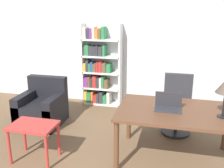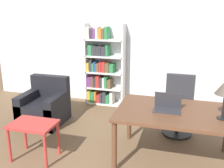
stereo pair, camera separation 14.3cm
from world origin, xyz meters
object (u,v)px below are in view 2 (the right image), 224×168
object	(u,v)px
laptop	(167,107)
bookshelf	(102,69)
office_chair	(179,108)
armchair	(44,108)
desk	(176,117)
side_table_blue	(33,129)

from	to	relation	value
laptop	bookshelf	world-z (taller)	bookshelf
office_chair	armchair	distance (m)	2.47
desk	office_chair	size ratio (longest dim) A/B	1.59
desk	armchair	world-z (taller)	armchair
laptop	office_chair	world-z (taller)	office_chair
office_chair	bookshelf	distance (m)	2.01
side_table_blue	armchair	bearing A→B (deg)	113.32
laptop	side_table_blue	size ratio (longest dim) A/B	0.57
side_table_blue	armchair	distance (m)	1.27
side_table_blue	armchair	xyz separation A→B (m)	(-0.50, 1.16, -0.17)
bookshelf	laptop	bearing A→B (deg)	-50.70
office_chair	armchair	world-z (taller)	office_chair
desk	side_table_blue	xyz separation A→B (m)	(-1.93, -0.48, -0.22)
side_table_blue	bookshelf	bearing A→B (deg)	84.30
desk	bookshelf	xyz separation A→B (m)	(-1.69, 1.92, 0.14)
laptop	office_chair	xyz separation A→B (m)	(0.14, 0.92, -0.36)
desk	office_chair	bearing A→B (deg)	88.92
office_chair	bookshelf	bearing A→B (deg)	149.86
armchair	bookshelf	xyz separation A→B (m)	(0.74, 1.24, 0.53)
armchair	bookshelf	bearing A→B (deg)	59.30
side_table_blue	bookshelf	distance (m)	2.44
office_chair	armchair	size ratio (longest dim) A/B	1.20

